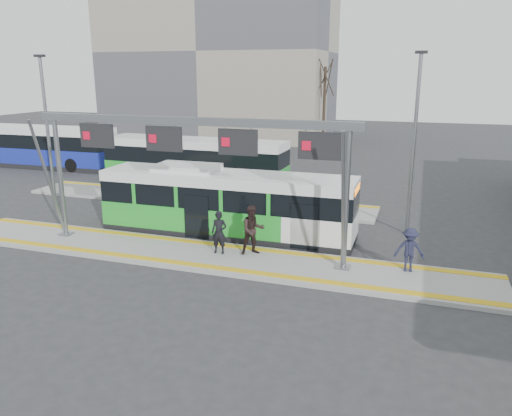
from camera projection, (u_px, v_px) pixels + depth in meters
The scene contains 18 objects.
ground at pixel (200, 257), 19.39m from camera, with size 120.00×120.00×0.00m, color #2D2D30.
platform_main at pixel (200, 255), 19.37m from camera, with size 22.00×3.00×0.15m, color gray.
platform_second at pixel (195, 199), 27.92m from camera, with size 20.00×3.00×0.15m, color gray.
tactile_main at pixel (200, 253), 19.35m from camera, with size 22.00×2.65×0.02m.
tactile_second at pixel (203, 193), 28.95m from camera, with size 20.00×0.35×0.02m.
gantry at pixel (191, 146), 18.60m from camera, with size 13.00×1.68×5.20m.
apartment_block at pixel (219, 51), 54.20m from camera, with size 24.50×12.50×18.40m.
hero_bus at pixel (226, 204), 21.69m from camera, with size 11.14×2.48×3.05m.
bg_bus_green at pixel (195, 162), 31.43m from camera, with size 11.82×2.77×2.94m.
bg_bus_blue at pixel (41, 147), 37.57m from camera, with size 11.70×2.81×3.04m.
passenger_a at pixel (219, 232), 19.19m from camera, with size 0.61×0.40×1.67m, color black.
passenger_b at pixel (253, 230), 19.07m from camera, with size 0.94×0.73×1.93m, color black.
passenger_c at pixel (410, 250), 17.44m from camera, with size 1.02×0.59×1.58m, color #1E2037.
tree_left at pixel (269, 79), 49.37m from camera, with size 1.40×1.40×8.29m.
tree_mid at pixel (325, 78), 47.09m from camera, with size 1.40×1.40×8.47m.
tree_far at pixel (115, 73), 54.94m from camera, with size 1.40×1.40×9.04m.
lamp_west at pixel (48, 131), 24.71m from camera, with size 0.50×0.25×7.77m.
lamp_east at pixel (414, 141), 21.17m from camera, with size 0.50×0.25×7.80m.
Camera 1 is at (7.86, -16.57, 6.94)m, focal length 35.00 mm.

